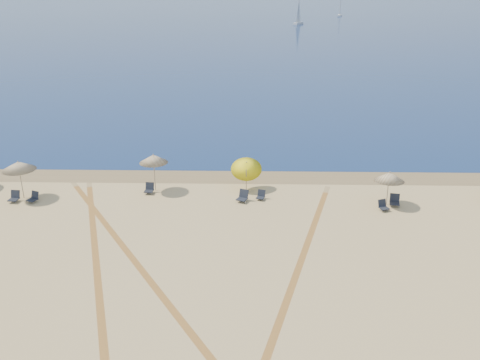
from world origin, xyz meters
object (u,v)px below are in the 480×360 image
object	(u,v)px
umbrella_1	(19,166)
chair_7	(383,206)
chair_6	(261,195)
chair_5	(243,196)
chair_4	(149,189)
chair_8	(395,201)
chair_3	(34,197)
sailboat_0	(298,16)
umbrella_3	(246,166)
chair_2	(14,197)
sailboat_1	(340,10)
umbrella_4	(390,177)
umbrella_2	(153,159)

from	to	relation	value
umbrella_1	chair_7	size ratio (longest dim) A/B	3.36
chair_6	chair_7	size ratio (longest dim) A/B	0.92
chair_5	chair_6	distance (m)	1.22
chair_6	chair_4	bearing A→B (deg)	-169.38
chair_4	chair_8	bearing A→B (deg)	-0.82
chair_3	chair_5	xyz separation A→B (m)	(13.42, 0.38, 0.03)
chair_5	sailboat_0	bearing A→B (deg)	106.87
umbrella_3	chair_2	world-z (taller)	umbrella_3
chair_8	sailboat_1	bearing A→B (deg)	93.62
umbrella_4	chair_7	size ratio (longest dim) A/B	2.92
chair_6	chair_8	world-z (taller)	chair_8
sailboat_1	umbrella_2	bearing A→B (deg)	-89.28
chair_6	chair_5	bearing A→B (deg)	-146.79
umbrella_2	sailboat_0	xyz separation A→B (m)	(20.99, 132.24, 0.16)
umbrella_4	chair_6	distance (m)	8.14
chair_5	sailboat_0	xyz separation A→B (m)	(15.05, 133.88, 2.10)
umbrella_3	chair_4	size ratio (longest dim) A/B	3.45
umbrella_1	sailboat_1	xyz separation A→B (m)	(48.21, 170.42, 0.00)
chair_2	sailboat_0	bearing A→B (deg)	82.73
umbrella_2	umbrella_3	size ratio (longest dim) A/B	1.06
chair_5	umbrella_4	bearing A→B (deg)	21.16
chair_7	chair_8	bearing A→B (deg)	18.09
chair_3	chair_4	bearing A→B (deg)	37.19
umbrella_3	chair_8	size ratio (longest dim) A/B	3.05
chair_2	sailboat_0	world-z (taller)	sailboat_0
umbrella_3	chair_3	bearing A→B (deg)	-170.58
chair_6	sailboat_1	bearing A→B (deg)	96.44
chair_4	chair_6	xyz separation A→B (m)	(7.44, -0.87, -0.04)
chair_8	sailboat_1	xyz separation A→B (m)	(24.29, 171.07, 1.91)
umbrella_1	sailboat_0	distance (m)	136.86
umbrella_2	umbrella_3	bearing A→B (deg)	2.22
chair_4	chair_8	world-z (taller)	chair_8
umbrella_3	chair_5	bearing A→B (deg)	-96.02
chair_5	sailboat_1	xyz separation A→B (m)	(33.87, 170.64, 1.90)
umbrella_1	chair_3	distance (m)	2.22
umbrella_4	umbrella_1	bearing A→B (deg)	178.64
umbrella_3	sailboat_0	size ratio (longest dim) A/B	0.31
chair_8	umbrella_1	bearing A→B (deg)	-169.86
chair_6	sailboat_0	size ratio (longest dim) A/B	0.09
chair_2	sailboat_0	size ratio (longest dim) A/B	0.09
chair_6	chair_8	size ratio (longest dim) A/B	0.87
sailboat_1	chair_4	bearing A→B (deg)	-89.35
umbrella_1	chair_8	distance (m)	24.01
umbrella_1	umbrella_3	bearing A→B (deg)	6.51
chair_3	chair_7	distance (m)	22.14
chair_6	sailboat_1	world-z (taller)	sailboat_1
umbrella_4	sailboat_1	bearing A→B (deg)	81.76
umbrella_3	chair_5	distance (m)	2.33
umbrella_4	sailboat_0	distance (m)	134.35
umbrella_1	sailboat_1	distance (m)	177.11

